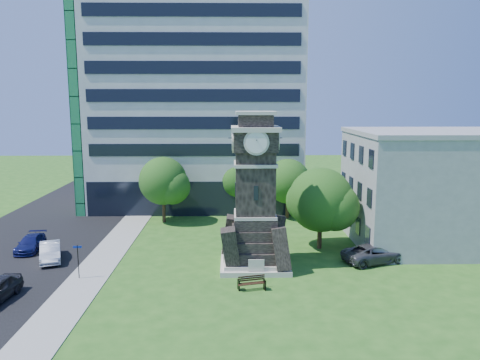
{
  "coord_description": "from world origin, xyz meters",
  "views": [
    {
      "loc": [
        1.21,
        -33.73,
        12.95
      ],
      "look_at": [
        1.92,
        7.29,
        6.05
      ],
      "focal_mm": 35.0,
      "sensor_mm": 36.0,
      "label": 1
    }
  ],
  "objects_px": {
    "car_street_north": "(31,243)",
    "street_sign": "(78,258)",
    "clock_tower": "(255,201)",
    "park_bench": "(252,282)",
    "car_east_lot": "(374,253)",
    "car_street_mid": "(50,252)"
  },
  "relations": [
    {
      "from": "car_street_north",
      "to": "street_sign",
      "type": "bearing_deg",
      "value": -51.72
    },
    {
      "from": "car_street_north",
      "to": "street_sign",
      "type": "xyz_separation_m",
      "value": [
        6.41,
        -6.82,
        0.98
      ]
    },
    {
      "from": "car_street_north",
      "to": "street_sign",
      "type": "height_order",
      "value": "street_sign"
    },
    {
      "from": "park_bench",
      "to": "car_street_mid",
      "type": "bearing_deg",
      "value": 144.78
    },
    {
      "from": "car_east_lot",
      "to": "park_bench",
      "type": "relative_size",
      "value": 2.77
    },
    {
      "from": "car_street_mid",
      "to": "street_sign",
      "type": "distance_m",
      "value": 5.62
    },
    {
      "from": "car_street_mid",
      "to": "car_east_lot",
      "type": "height_order",
      "value": "car_east_lot"
    },
    {
      "from": "clock_tower",
      "to": "car_east_lot",
      "type": "bearing_deg",
      "value": 3.54
    },
    {
      "from": "car_street_mid",
      "to": "car_street_north",
      "type": "height_order",
      "value": "car_street_mid"
    },
    {
      "from": "car_east_lot",
      "to": "park_bench",
      "type": "xyz_separation_m",
      "value": [
        -10.25,
        -5.48,
        -0.21
      ]
    },
    {
      "from": "clock_tower",
      "to": "car_street_north",
      "type": "xyz_separation_m",
      "value": [
        -19.53,
        4.18,
        -4.64
      ]
    },
    {
      "from": "clock_tower",
      "to": "car_street_north",
      "type": "distance_m",
      "value": 20.5
    },
    {
      "from": "car_east_lot",
      "to": "street_sign",
      "type": "xyz_separation_m",
      "value": [
        -22.93,
        -3.25,
        0.89
      ]
    },
    {
      "from": "clock_tower",
      "to": "park_bench",
      "type": "relative_size",
      "value": 6.35
    },
    {
      "from": "car_street_north",
      "to": "car_east_lot",
      "type": "height_order",
      "value": "car_east_lot"
    },
    {
      "from": "clock_tower",
      "to": "park_bench",
      "type": "bearing_deg",
      "value": -95.24
    },
    {
      "from": "park_bench",
      "to": "street_sign",
      "type": "relative_size",
      "value": 0.74
    },
    {
      "from": "park_bench",
      "to": "car_east_lot",
      "type": "bearing_deg",
      "value": 14.24
    },
    {
      "from": "clock_tower",
      "to": "street_sign",
      "type": "height_order",
      "value": "clock_tower"
    },
    {
      "from": "car_street_north",
      "to": "street_sign",
      "type": "relative_size",
      "value": 1.71
    },
    {
      "from": "clock_tower",
      "to": "street_sign",
      "type": "bearing_deg",
      "value": -168.61
    },
    {
      "from": "car_street_mid",
      "to": "car_street_north",
      "type": "distance_m",
      "value": 3.82
    }
  ]
}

